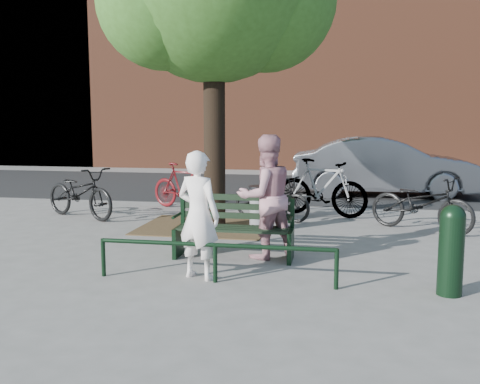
% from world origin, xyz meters
% --- Properties ---
extents(ground, '(90.00, 90.00, 0.00)m').
position_xyz_m(ground, '(0.00, 0.00, 0.00)').
color(ground, gray).
rests_on(ground, ground).
extents(dirt_pit, '(2.40, 2.00, 0.02)m').
position_xyz_m(dirt_pit, '(-1.00, 2.20, 0.01)').
color(dirt_pit, brown).
rests_on(dirt_pit, ground).
extents(road, '(40.00, 7.00, 0.01)m').
position_xyz_m(road, '(0.00, 8.50, 0.01)').
color(road, black).
rests_on(road, ground).
extents(townhouse_row, '(45.00, 4.00, 14.00)m').
position_xyz_m(townhouse_row, '(0.17, 16.00, 6.25)').
color(townhouse_row, brown).
rests_on(townhouse_row, ground).
extents(park_bench, '(1.74, 0.54, 0.97)m').
position_xyz_m(park_bench, '(-0.00, 0.08, 0.48)').
color(park_bench, black).
rests_on(park_bench, ground).
extents(guard_railing, '(3.06, 0.06, 0.51)m').
position_xyz_m(guard_railing, '(0.00, -1.20, 0.40)').
color(guard_railing, black).
rests_on(guard_railing, ground).
extents(person_left, '(0.70, 0.58, 1.65)m').
position_xyz_m(person_left, '(-0.25, -1.05, 0.83)').
color(person_left, white).
rests_on(person_left, ground).
extents(person_right, '(1.12, 1.07, 1.82)m').
position_xyz_m(person_right, '(0.45, 0.15, 0.91)').
color(person_right, '#B37B84').
rests_on(person_right, ground).
extents(bollard, '(0.29, 0.29, 1.07)m').
position_xyz_m(bollard, '(2.80, -1.17, 0.57)').
color(bollard, black).
rests_on(bollard, ground).
extents(litter_bin, '(0.41, 0.41, 0.84)m').
position_xyz_m(litter_bin, '(0.09, 2.00, 0.42)').
color(litter_bin, gray).
rests_on(litter_bin, ground).
extents(bicycle_a, '(2.14, 1.52, 1.07)m').
position_xyz_m(bicycle_a, '(-3.79, 2.66, 0.53)').
color(bicycle_a, black).
rests_on(bicycle_a, ground).
extents(bicycle_b, '(1.80, 1.19, 1.06)m').
position_xyz_m(bicycle_b, '(-2.01, 4.12, 0.53)').
color(bicycle_b, '#540C0F').
rests_on(bicycle_b, ground).
extents(bicycle_c, '(1.83, 1.20, 0.91)m').
position_xyz_m(bicycle_c, '(0.16, 3.17, 0.45)').
color(bicycle_c, black).
rests_on(bicycle_c, ground).
extents(bicycle_d, '(2.10, 1.20, 1.22)m').
position_xyz_m(bicycle_d, '(1.14, 3.81, 0.61)').
color(bicycle_d, gray).
rests_on(bicycle_d, ground).
extents(bicycle_e, '(2.02, 1.60, 1.03)m').
position_xyz_m(bicycle_e, '(3.00, 2.56, 0.51)').
color(bicycle_e, black).
rests_on(bicycle_e, ground).
extents(parked_car, '(4.85, 1.81, 1.58)m').
position_xyz_m(parked_car, '(2.69, 7.13, 0.79)').
color(parked_car, slate).
rests_on(parked_car, ground).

